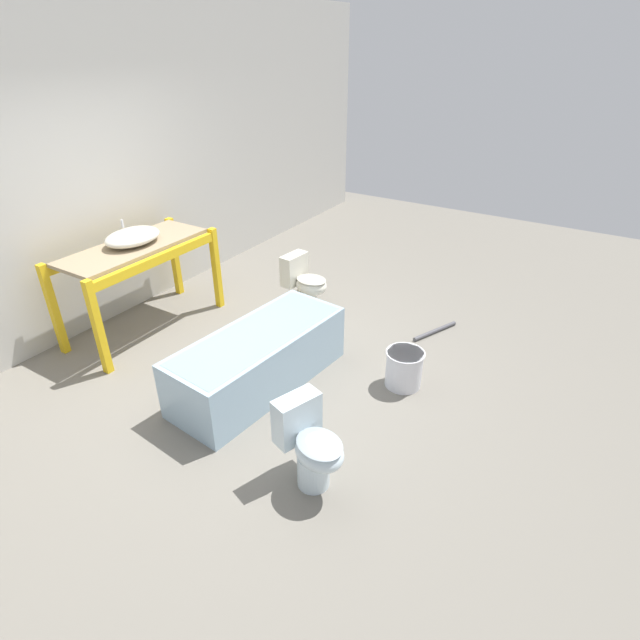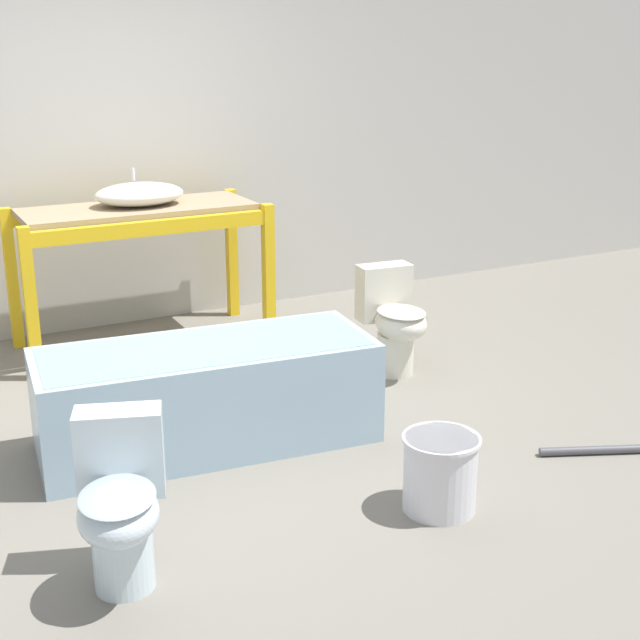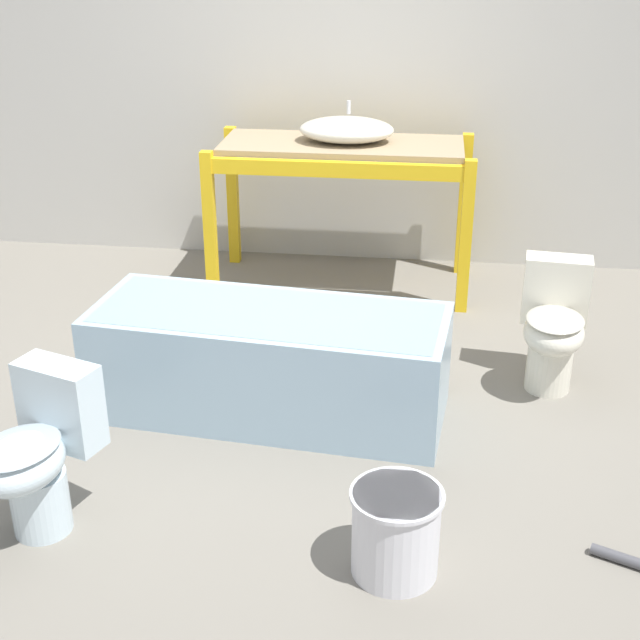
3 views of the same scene
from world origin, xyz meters
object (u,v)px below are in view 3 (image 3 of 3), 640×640
bathtub_main (269,355)px  toilet_near (553,326)px  sink_basin (347,130)px  toilet_far (38,453)px  bucket_white (396,530)px

bathtub_main → toilet_near: size_ratio=2.66×
sink_basin → toilet_near: (1.17, -1.26, -0.67)m
toilet_near → toilet_far: (-2.08, -1.42, 0.00)m
toilet_far → bucket_white: bearing=15.1°
toilet_far → bathtub_main: bearing=73.3°
sink_basin → toilet_far: (-0.91, -2.67, -0.67)m
toilet_near → toilet_far: bearing=-140.0°
toilet_near → bucket_white: toilet_near is taller
toilet_far → bucket_white: size_ratio=1.89×
sink_basin → toilet_near: size_ratio=0.89×
bathtub_main → toilet_near: bearing=22.5°
sink_basin → toilet_far: 2.90m
toilet_near → toilet_far: size_ratio=1.00×
sink_basin → toilet_far: size_ratio=0.89×
toilet_near → bucket_white: size_ratio=1.89×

